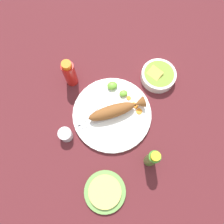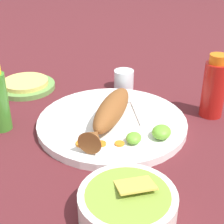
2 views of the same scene
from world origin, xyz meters
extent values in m
plane|color=#561E23|center=(0.00, 0.00, 0.00)|extent=(4.00, 4.00, 0.00)
cylinder|color=white|center=(0.00, 0.00, 0.01)|extent=(0.35, 0.35, 0.02)
ellipsoid|color=brown|center=(0.00, 0.00, 0.05)|extent=(0.21, 0.07, 0.06)
cone|color=brown|center=(-0.12, -0.01, 0.05)|extent=(0.05, 0.05, 0.05)
cube|color=silver|center=(0.04, 0.02, 0.02)|extent=(0.12, 0.01, 0.00)
cube|color=silver|center=(0.13, 0.03, 0.02)|extent=(0.07, 0.02, 0.00)
cube|color=silver|center=(0.05, -0.05, 0.02)|extent=(0.11, 0.06, 0.00)
cube|color=silver|center=(0.13, 0.00, 0.02)|extent=(0.07, 0.05, 0.00)
cylinder|color=orange|center=(-0.12, 0.02, 0.02)|extent=(0.03, 0.03, 0.00)
cylinder|color=orange|center=(-0.11, -0.01, 0.02)|extent=(0.02, 0.02, 0.00)
cylinder|color=orange|center=(-0.11, -0.02, 0.02)|extent=(0.02, 0.02, 0.00)
cylinder|color=orange|center=(-0.09, -0.05, 0.02)|extent=(0.02, 0.02, 0.00)
ellipsoid|color=#6BB233|center=(-0.07, -0.08, 0.03)|extent=(0.04, 0.03, 0.02)
ellipsoid|color=#6BB233|center=(-0.03, -0.13, 0.03)|extent=(0.05, 0.04, 0.03)
cylinder|color=#B21914|center=(0.14, -0.21, 0.07)|extent=(0.06, 0.06, 0.14)
cylinder|color=orange|center=(0.14, -0.21, 0.15)|extent=(0.04, 0.04, 0.02)
cylinder|color=silver|center=(0.22, 0.05, 0.03)|extent=(0.06, 0.06, 0.05)
cylinder|color=white|center=(0.22, 0.05, 0.01)|extent=(0.05, 0.05, 0.02)
cylinder|color=white|center=(-0.26, -0.12, 0.02)|extent=(0.16, 0.16, 0.04)
cylinder|color=olive|center=(-0.26, -0.12, 0.04)|extent=(0.14, 0.14, 0.02)
cube|color=gold|center=(-0.23, -0.12, 0.05)|extent=(0.09, 0.09, 0.02)
cylinder|color=#6B9E4C|center=(0.11, 0.31, 0.01)|extent=(0.17, 0.17, 0.01)
cylinder|color=#E0C666|center=(0.11, 0.31, 0.02)|extent=(0.13, 0.13, 0.01)
camera|label=1|loc=(0.07, 0.29, 0.93)|focal=35.00mm
camera|label=2|loc=(-0.65, -0.25, 0.42)|focal=55.00mm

